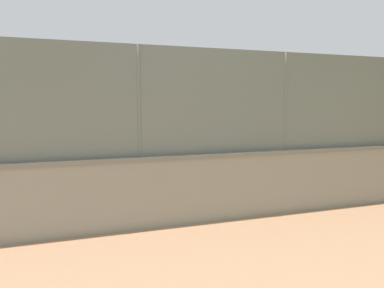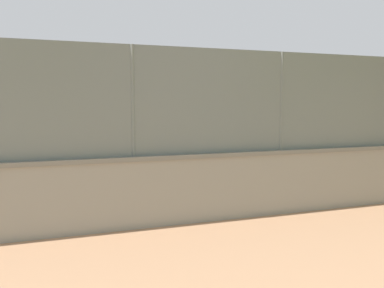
% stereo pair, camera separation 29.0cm
% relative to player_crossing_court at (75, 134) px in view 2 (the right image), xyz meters
% --- Properties ---
extents(ground_plane, '(260.00, 260.00, 0.00)m').
position_rel_player_crossing_court_xyz_m(ground_plane, '(-4.59, -0.22, -0.99)').
color(ground_plane, tan).
extents(perimeter_wall, '(33.93, 0.78, 1.30)m').
position_rel_player_crossing_court_xyz_m(perimeter_wall, '(-4.65, 10.71, -0.33)').
color(perimeter_wall, gray).
rests_on(perimeter_wall, ground_plane).
extents(fence_panel_on_wall, '(33.32, 0.50, 1.96)m').
position_rel_player_crossing_court_xyz_m(fence_panel_on_wall, '(-4.65, 10.71, 1.29)').
color(fence_panel_on_wall, slate).
rests_on(fence_panel_on_wall, perimeter_wall).
extents(player_crossing_court, '(1.28, 0.78, 1.67)m').
position_rel_player_crossing_court_xyz_m(player_crossing_court, '(0.00, 0.00, 0.00)').
color(player_crossing_court, '#B2B2B2').
rests_on(player_crossing_court, ground_plane).
extents(player_baseline_waiting, '(1.07, 0.76, 1.72)m').
position_rel_player_crossing_court_xyz_m(player_baseline_waiting, '(-3.84, 8.53, 0.03)').
color(player_baseline_waiting, '#B2B2B2').
rests_on(player_baseline_waiting, ground_plane).
extents(sports_ball, '(0.08, 0.08, 0.08)m').
position_rel_player_crossing_court_xyz_m(sports_ball, '(-0.83, 0.60, 0.16)').
color(sports_ball, '#3399D8').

